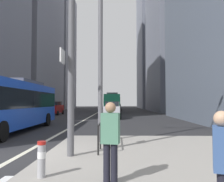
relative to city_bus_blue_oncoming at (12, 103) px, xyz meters
name	(u,v)px	position (x,y,z in m)	size (l,w,h in m)	color
ground_plane	(88,118)	(3.25, 13.37, -1.84)	(160.00, 160.00, 0.00)	#28282B
median_island	(185,161)	(8.75, -7.63, -1.76)	(9.00, 10.00, 0.15)	gray
lane_centre_line	(96,114)	(3.25, 23.37, -1.83)	(0.20, 80.00, 0.01)	beige
office_tower_left_far	(50,51)	(-12.75, 53.73, 14.93)	(12.76, 16.18, 33.53)	gray
office_tower_right_far	(160,21)	(20.25, 59.94, 25.31)	(13.34, 19.26, 54.30)	slate
city_bus_blue_oncoming	(12,103)	(0.00, 0.00, 0.00)	(2.79, 12.05, 3.40)	blue
city_bus_red_receding	(113,102)	(5.92, 26.89, 0.00)	(2.74, 11.11, 3.40)	#198456
city_bus_red_distant	(113,102)	(5.73, 48.76, 0.00)	(2.93, 11.58, 3.40)	red
car_oncoming_mid	(41,108)	(-4.21, 19.21, -0.85)	(2.21, 4.42, 1.94)	#B2A899
car_receding_near	(116,106)	(6.54, 36.61, -0.85)	(2.06, 4.26, 1.94)	black
car_receding_far	(112,110)	(6.14, 12.38, -0.85)	(2.13, 4.48, 1.94)	silver
car_oncoming_far	(54,108)	(-2.62, 20.56, -0.85)	(2.12, 4.62, 1.94)	maroon
traffic_signal_gantry	(5,34)	(2.96, -7.38, 2.30)	(6.57, 0.65, 6.00)	#515156
street_lamp_post	(100,26)	(5.93, -4.50, 3.45)	(5.50, 0.32, 8.00)	#56565B
bollard_left	(42,157)	(4.93, -9.60, -1.22)	(0.20, 0.20, 0.83)	#99999E
pedestrian_railing	(101,129)	(6.05, -5.67, -1.00)	(0.06, 3.18, 0.98)	black
pedestrian_waiting	(222,163)	(8.12, -11.80, -0.80)	(0.36, 0.44, 1.61)	black
pedestrian_walking	(110,138)	(6.53, -9.99, -0.72)	(0.42, 0.30, 1.73)	black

